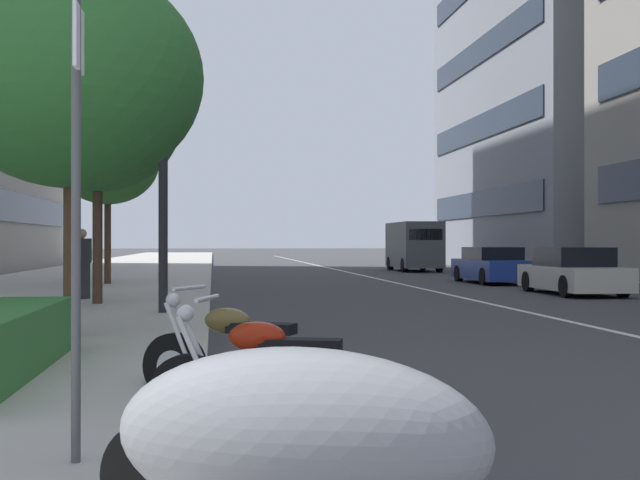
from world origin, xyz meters
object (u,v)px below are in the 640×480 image
car_following_behind (573,272)px  parking_sign_by_curb (77,187)px  motorcycle_under_tarp (275,383)px  motorcycle_by_sign_pole (242,360)px  street_tree_near_plaza_corner (108,161)px  car_mid_block_traffic (492,266)px  motorcycle_far_end_row (295,439)px  pedestrian_on_plaza (82,263)px  street_tree_by_lamp_post (71,77)px  delivery_van_ahead (414,245)px  street_tree_mid_sidewalk (98,122)px  street_lamp_with_banners (184,58)px

car_following_behind → parking_sign_by_curb: bearing=149.6°
car_following_behind → motorcycle_under_tarp: bearing=151.0°
motorcycle_by_sign_pole → street_tree_near_plaza_corner: (20.60, 3.70, 3.76)m
car_mid_block_traffic → motorcycle_far_end_row: bearing=159.0°
motorcycle_far_end_row → pedestrian_on_plaza: pedestrian_on_plaza is taller
motorcycle_far_end_row → motorcycle_under_tarp: (2.47, -0.08, -0.13)m
car_mid_block_traffic → pedestrian_on_plaza: size_ratio=2.73×
motorcycle_far_end_row → street_tree_near_plaza_corner: bearing=-59.0°
street_tree_by_lamp_post → parking_sign_by_curb: bearing=-170.6°
delivery_van_ahead → street_tree_by_lamp_post: size_ratio=0.99×
motorcycle_by_sign_pole → car_following_behind: size_ratio=0.42×
street_tree_mid_sidewalk → pedestrian_on_plaza: street_tree_mid_sidewalk is taller
car_mid_block_traffic → street_tree_mid_sidewalk: 17.22m
motorcycle_by_sign_pole → street_lamp_with_banners: (8.81, 0.82, 4.70)m
street_lamp_with_banners → delivery_van_ahead: bearing=-22.4°
car_mid_block_traffic → parking_sign_by_curb: (-24.91, 11.08, 1.23)m
motorcycle_far_end_row → street_tree_by_lamp_post: 9.44m
delivery_van_ahead → parking_sign_by_curb: bearing=164.1°
street_tree_near_plaza_corner → delivery_van_ahead: bearing=-42.9°
car_following_behind → street_tree_by_lamp_post: bearing=132.7°
motorcycle_by_sign_pole → parking_sign_by_curb: size_ratio=0.67×
motorcycle_under_tarp → motorcycle_by_sign_pole: (1.28, 0.22, 0.01)m
car_mid_block_traffic → parking_sign_by_curb: size_ratio=1.60×
car_following_behind → motorcycle_far_end_row: bearing=154.1°
motorcycle_far_end_row → delivery_van_ahead: delivery_van_ahead is taller
motorcycle_by_sign_pole → pedestrian_on_plaza: (13.12, 3.41, 0.59)m
delivery_van_ahead → pedestrian_on_plaza: (-22.45, 13.61, -0.36)m
car_mid_block_traffic → parking_sign_by_curb: bearing=155.6°
delivery_van_ahead → parking_sign_by_curb: parking_sign_by_curb is taller
street_lamp_with_banners → pedestrian_on_plaza: (4.31, 2.59, -4.11)m
motorcycle_by_sign_pole → car_mid_block_traffic: car_mid_block_traffic is taller
pedestrian_on_plaza → motorcycle_far_end_row: bearing=141.0°
motorcycle_far_end_row → motorcycle_under_tarp: motorcycle_under_tarp is taller
street_tree_near_plaza_corner → street_tree_by_lamp_post: bearing=-175.0°
car_mid_block_traffic → street_tree_mid_sidewalk: (-10.97, 12.79, 3.57)m
parking_sign_by_curb → street_tree_by_lamp_post: 7.62m
motorcycle_under_tarp → delivery_van_ahead: size_ratio=0.39×
motorcycle_under_tarp → street_lamp_with_banners: 11.18m
parking_sign_by_curb → motorcycle_by_sign_pole: bearing=-23.7°
car_following_behind → motorcycle_by_sign_pole: bearing=148.4°
motorcycle_by_sign_pole → delivery_van_ahead: 37.01m
car_following_behind → street_tree_mid_sidewalk: street_tree_mid_sidewalk is taller
delivery_van_ahead → street_tree_by_lamp_post: bearing=158.6°
car_mid_block_traffic → parking_sign_by_curb: 27.29m
motorcycle_far_end_row → delivery_van_ahead: (39.32, -10.06, 0.82)m
car_mid_block_traffic → motorcycle_under_tarp: bearing=157.2°
motorcycle_under_tarp → street_tree_near_plaza_corner: 22.55m
street_tree_near_plaza_corner → street_tree_mid_sidewalk: bearing=-174.5°
motorcycle_by_sign_pole → street_lamp_with_banners: 10.02m
street_tree_by_lamp_post → street_tree_mid_sidewalk: size_ratio=0.96×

